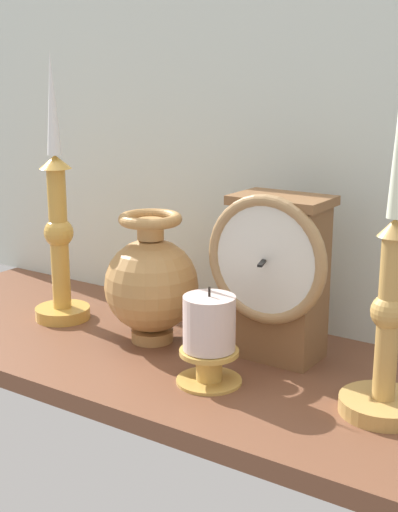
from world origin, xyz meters
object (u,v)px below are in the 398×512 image
brass_vase_bulbous (151,282)px  pillar_candle_front (209,337)px  candlestick_tall_center (389,313)px  mantel_clock (277,273)px  candlestick_tall_left (59,232)px

brass_vase_bulbous → pillar_candle_front: 16.41cm
candlestick_tall_center → mantel_clock: bearing=157.0°
brass_vase_bulbous → candlestick_tall_left: bearing=-179.2°
candlestick_tall_left → pillar_candle_front: bearing=-12.7°
candlestick_tall_center → pillar_candle_front: candlestick_tall_center is taller
candlestick_tall_center → pillar_candle_front: 21.85cm
mantel_clock → candlestick_tall_left: 35.02cm
brass_vase_bulbous → pillar_candle_front: bearing=-27.1°
mantel_clock → pillar_candle_front: mantel_clock is taller
candlestick_tall_left → candlestick_tall_center: (52.27, -3.18, -1.76)cm
candlestick_tall_center → candlestick_tall_left: bearing=176.5°
candlestick_tall_center → pillar_candle_front: (-20.63, -3.94, -6.02)cm
candlestick_tall_left → pillar_candle_front: candlestick_tall_left is taller
brass_vase_bulbous → pillar_candle_front: brass_vase_bulbous is taller
candlestick_tall_left → brass_vase_bulbous: (17.23, 0.24, -5.05)cm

